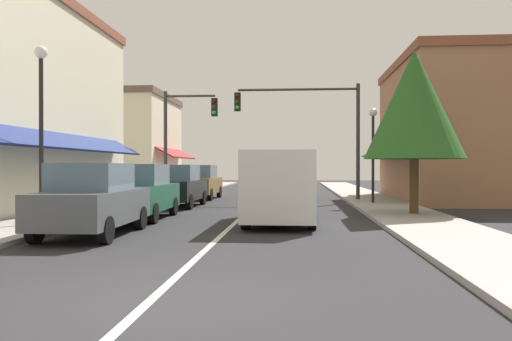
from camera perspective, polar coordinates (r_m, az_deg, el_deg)
The scene contains 16 objects.
ground_plane at distance 24.28m, azimuth 0.15°, elevation -3.56°, with size 80.00×80.00×0.00m, color #28282B.
sidewalk_left at distance 25.29m, azimuth -12.39°, elevation -3.28°, with size 2.60×56.00×0.12m, color #A39E99.
sidewalk_right at distance 24.48m, azimuth 13.12°, elevation -3.40°, with size 2.60×56.00×0.12m, color #A39E99.
lane_center_stripe at distance 24.28m, azimuth 0.15°, elevation -3.55°, with size 0.14×52.00×0.01m, color silver.
storefront_right_block at distance 27.23m, azimuth 20.26°, elevation 4.14°, with size 6.14×10.20×6.92m.
storefront_far_left at distance 36.00m, azimuth -13.77°, elevation 2.95°, with size 6.60×8.20×6.55m.
parked_car_nearest_left at distance 13.16m, azimuth -17.62°, elevation -3.12°, with size 1.86×4.14×1.77m.
parked_car_second_left at distance 16.98m, azimuth -12.75°, elevation -2.32°, with size 1.84×4.13×1.77m.
parked_car_third_left at distance 21.85m, azimuth -8.65°, elevation -1.70°, with size 1.82×4.12×1.77m.
parked_car_far_left at distance 27.04m, azimuth -6.24°, elevation -1.29°, with size 1.84×4.13×1.77m.
van_in_lane at distance 15.39m, azimuth 2.75°, elevation -1.59°, with size 2.02×5.19×2.12m.
traffic_signal_mast_arm at distance 25.20m, azimuth 6.40°, elevation 5.59°, with size 6.07×0.50×5.70m.
traffic_signal_left_corner at distance 26.33m, azimuth -8.13°, elevation 4.62°, with size 2.79×0.50×5.51m.
street_lamp_left_near at distance 15.48m, azimuth -22.70°, elevation 6.60°, with size 0.36×0.36×5.02m.
street_lamp_right_mid at distance 23.10m, azimuth 12.83°, elevation 3.44°, with size 0.36×0.36×4.25m.
tree_right_near at distance 18.14m, azimuth 17.12°, elevation 7.00°, with size 3.33×3.33×5.61m.
Camera 1 is at (1.84, -6.15, 1.69)m, focal length 36.13 mm.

